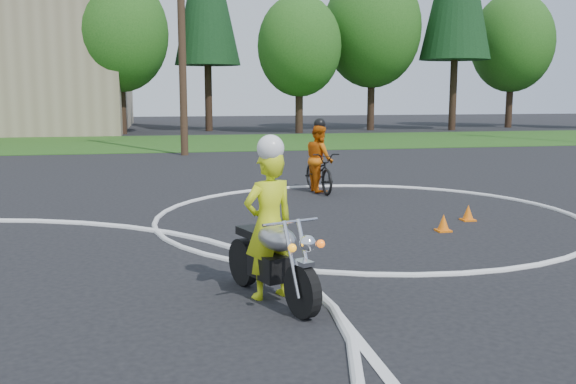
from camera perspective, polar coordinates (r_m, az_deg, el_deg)
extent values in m
cube|color=#1E4714|center=(30.94, -18.87, 4.04)|extent=(120.00, 10.00, 0.02)
torus|color=silver|center=(12.40, 7.01, -2.21)|extent=(8.10, 8.10, 0.10)
cylinder|color=black|center=(6.88, 1.29, -8.79)|extent=(0.31, 0.59, 0.59)
cylinder|color=black|center=(8.02, -4.00, -6.23)|extent=(0.31, 0.59, 0.59)
cube|color=black|center=(7.46, -1.75, -6.60)|extent=(0.44, 0.60, 0.29)
ellipsoid|color=#9A9B9F|center=(7.20, -1.00, -4.11)|extent=(0.55, 0.71, 0.27)
cube|color=black|center=(7.63, -2.85, -3.69)|extent=(0.44, 0.64, 0.10)
cylinder|color=silver|center=(6.80, 0.32, -5.99)|extent=(0.16, 0.34, 0.79)
cylinder|color=white|center=(6.90, 1.57, -5.79)|extent=(0.16, 0.34, 0.79)
cube|color=#B8B8BE|center=(6.78, 1.39, -6.31)|extent=(0.20, 0.25, 0.05)
cylinder|color=silver|center=(6.90, 0.22, -2.68)|extent=(0.65, 0.27, 0.04)
sphere|color=white|center=(6.66, 1.76, -4.59)|extent=(0.18, 0.18, 0.18)
sphere|color=#FF970C|center=(6.59, 0.38, -4.99)|extent=(0.09, 0.09, 0.09)
sphere|color=#FF5F0C|center=(6.78, 2.93, -4.62)|extent=(0.09, 0.09, 0.09)
cylinder|color=white|center=(7.89, -2.16, -6.48)|extent=(0.34, 0.76, 0.08)
imported|color=#CCDD17|center=(7.40, -1.71, -2.95)|extent=(0.74, 0.61, 1.73)
sphere|color=white|center=(7.23, -1.56, 3.90)|extent=(0.31, 0.31, 0.31)
imported|color=black|center=(15.43, 2.79, 1.82)|extent=(0.80, 1.89, 0.97)
imported|color=#D35F0B|center=(15.39, 2.80, 3.00)|extent=(0.67, 0.83, 1.61)
sphere|color=black|center=(15.33, 2.83, 6.07)|extent=(0.28, 0.28, 0.28)
cone|color=orange|center=(11.38, 13.65, -2.67)|extent=(0.22, 0.22, 0.30)
cube|color=orange|center=(11.41, 13.62, -3.34)|extent=(0.24, 0.24, 0.03)
cone|color=orange|center=(12.43, 15.72, -1.78)|extent=(0.22, 0.22, 0.30)
cube|color=orange|center=(12.46, 15.69, -2.39)|extent=(0.24, 0.24, 0.03)
cylinder|color=#382619|center=(37.64, -14.53, 7.47)|extent=(0.44, 0.44, 3.24)
ellipsoid|color=#1E5116|center=(37.76, -14.77, 13.48)|extent=(5.40, 5.40, 6.48)
cylinder|color=#382619|center=(39.66, -7.08, 8.27)|extent=(0.44, 0.44, 3.96)
cylinder|color=#382619|center=(37.40, 1.00, 7.47)|extent=(0.44, 0.44, 2.88)
ellipsoid|color=#1E5116|center=(37.47, 1.01, 12.86)|extent=(4.80, 4.80, 5.76)
cylinder|color=#382619|center=(40.64, 7.38, 8.02)|extent=(0.44, 0.44, 3.60)
ellipsoid|color=#1E5116|center=(40.81, 7.51, 14.21)|extent=(6.00, 6.00, 7.20)
cylinder|color=#382619|center=(41.57, 14.46, 8.33)|extent=(0.44, 0.44, 4.32)
cylinder|color=#382619|center=(45.67, 19.07, 7.48)|extent=(0.44, 0.44, 3.24)
ellipsoid|color=#1E5116|center=(45.77, 19.32, 12.43)|extent=(5.40, 5.40, 6.48)
cylinder|color=#382619|center=(39.07, -20.34, 6.98)|extent=(0.44, 0.44, 2.88)
ellipsoid|color=#1E5116|center=(39.14, -20.62, 12.13)|extent=(4.80, 4.80, 5.76)
cylinder|color=#473321|center=(24.71, -9.46, 14.87)|extent=(0.28, 0.28, 10.00)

